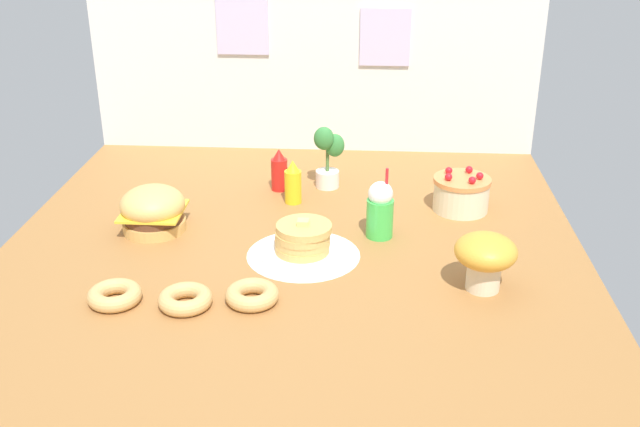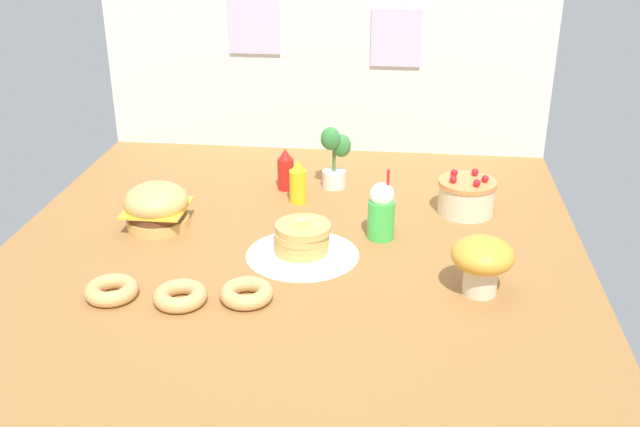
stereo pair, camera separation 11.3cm
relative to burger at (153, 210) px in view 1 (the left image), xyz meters
The scene contains 14 objects.
ground_plane 0.53m from the burger, 12.69° to the right, with size 2.02×2.10×0.02m, color #9E6B38.
back_wall 1.15m from the burger, 61.12° to the left, with size 2.02×0.04×1.02m.
doily_mat 0.59m from the burger, 16.48° to the right, with size 0.39×0.39×0.00m, color white.
burger is the anchor object (origin of this frame).
pancake_stack 0.58m from the burger, 16.57° to the right, with size 0.30×0.30×0.13m.
layer_cake 1.16m from the burger, 12.76° to the left, with size 0.22×0.22×0.16m.
ketchup_bottle 0.58m from the burger, 45.22° to the left, with size 0.07×0.07×0.18m.
mustard_bottle 0.56m from the burger, 30.80° to the left, with size 0.07×0.07×0.18m.
cream_soda_cup 0.82m from the burger, ahead, with size 0.10×0.10×0.26m.
donut_pink_glaze 0.51m from the burger, 88.09° to the right, with size 0.16×0.16×0.05m.
donut_chocolate 0.57m from the burger, 65.59° to the right, with size 0.16×0.16×0.05m.
donut_vanilla 0.65m from the burger, 48.07° to the right, with size 0.16×0.16×0.05m.
potted_plant 0.76m from the burger, 36.96° to the left, with size 0.13×0.11×0.27m.
mushroom_stool 1.19m from the burger, 17.20° to the right, with size 0.19×0.19×0.18m.
Camera 1 is at (0.25, -2.30, 1.18)m, focal length 41.90 mm.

